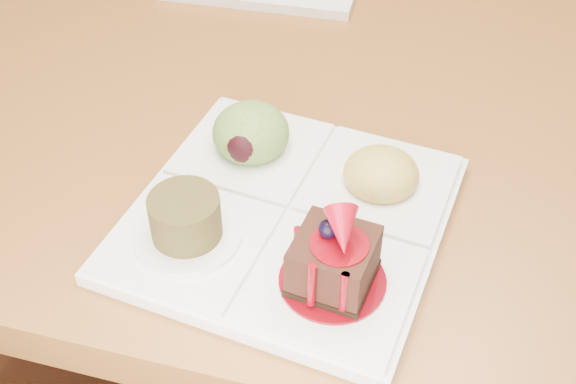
# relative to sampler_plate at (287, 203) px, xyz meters

# --- Properties ---
(ground) EXTENTS (6.00, 6.00, 0.00)m
(ground) POSITION_rel_sampler_plate_xyz_m (-0.01, 0.74, -0.77)
(ground) COLOR brown
(sampler_plate) EXTENTS (0.27, 0.27, 0.10)m
(sampler_plate) POSITION_rel_sampler_plate_xyz_m (0.00, 0.00, 0.00)
(sampler_plate) COLOR white
(sampler_plate) RESTS_ON dining_table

